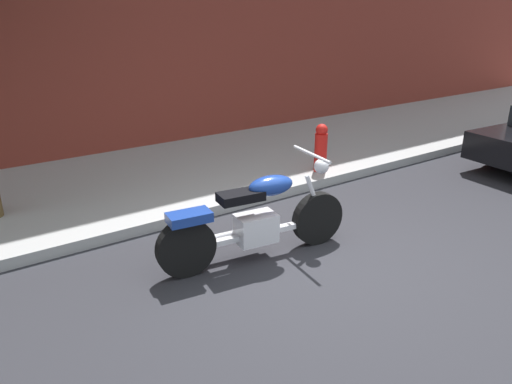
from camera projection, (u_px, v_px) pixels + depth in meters
ground_plane at (322, 264)px, 5.38m from camera, size 60.00×60.00×0.00m
sidewalk at (181, 174)px, 7.99m from camera, size 25.44×3.30×0.14m
motorcycle at (256, 220)px, 5.35m from camera, size 2.25×0.71×1.13m
fire_hydrant at (321, 152)px, 7.80m from camera, size 0.20×0.20×0.91m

